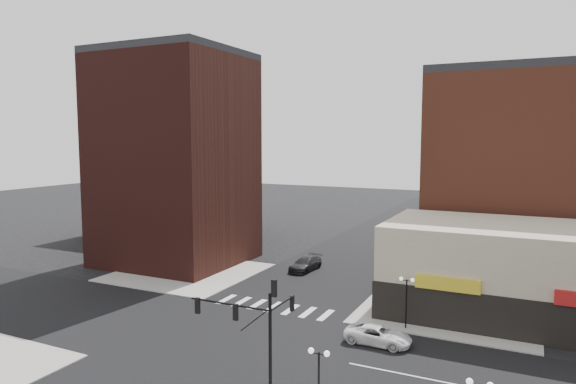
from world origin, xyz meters
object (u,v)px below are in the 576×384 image
at_px(street_lamp_se_a, 319,367).
at_px(street_lamp_ne, 407,290).
at_px(dark_sedan_north, 305,264).
at_px(traffic_signal, 258,324).
at_px(white_suv, 378,335).

height_order(street_lamp_se_a, street_lamp_ne, same).
height_order(street_lamp_se_a, dark_sedan_north, street_lamp_se_a).
distance_m(street_lamp_se_a, street_lamp_ne, 16.03).
bearing_deg(traffic_signal, white_suv, 73.30).
distance_m(street_lamp_se_a, dark_sedan_north, 32.50).
height_order(traffic_signal, white_suv, traffic_signal).
xyz_separation_m(traffic_signal, dark_sedan_north, (-9.98, 29.17, -4.19)).
distance_m(traffic_signal, street_lamp_se_a, 4.12).
relative_size(traffic_signal, street_lamp_se_a, 1.87).
height_order(traffic_signal, dark_sedan_north, traffic_signal).
bearing_deg(street_lamp_ne, traffic_signal, -106.75).
bearing_deg(dark_sedan_north, street_lamp_se_a, -60.18).
xyz_separation_m(traffic_signal, white_suv, (3.59, 11.96, -4.27)).
distance_m(traffic_signal, white_suv, 13.19).
relative_size(street_lamp_se_a, white_suv, 0.84).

